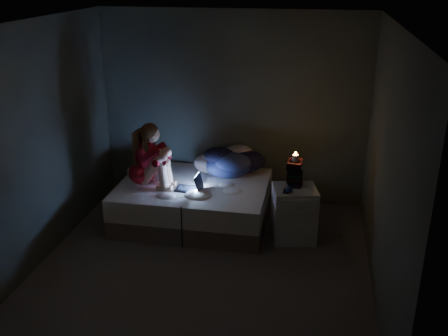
% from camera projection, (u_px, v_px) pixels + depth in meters
% --- Properties ---
extents(floor, '(3.60, 3.80, 0.02)m').
position_uv_depth(floor, '(203.00, 269.00, 5.60)').
color(floor, '#47413F').
rests_on(floor, ground).
extents(ceiling, '(3.60, 3.80, 0.02)m').
position_uv_depth(ceiling, '(198.00, 23.00, 4.63)').
color(ceiling, silver).
rests_on(ceiling, ground).
extents(wall_back, '(3.60, 0.02, 2.60)m').
position_uv_depth(wall_back, '(233.00, 109.00, 6.86)').
color(wall_back, '#3E4039').
rests_on(wall_back, ground).
extents(wall_front, '(3.60, 0.02, 2.60)m').
position_uv_depth(wall_front, '(135.00, 257.00, 3.37)').
color(wall_front, '#3E4039').
rests_on(wall_front, ground).
extents(wall_left, '(0.02, 3.80, 2.60)m').
position_uv_depth(wall_left, '(35.00, 147.00, 5.42)').
color(wall_left, '#3E4039').
rests_on(wall_left, ground).
extents(wall_right, '(0.02, 3.80, 2.60)m').
position_uv_depth(wall_right, '(387.00, 170.00, 4.80)').
color(wall_right, '#3E4039').
rests_on(wall_right, ground).
extents(bed, '(1.87, 1.40, 0.51)m').
position_uv_depth(bed, '(194.00, 202.00, 6.56)').
color(bed, beige).
rests_on(bed, ground).
extents(pillow, '(0.48, 0.34, 0.14)m').
position_uv_depth(pillow, '(149.00, 171.00, 6.69)').
color(pillow, silver).
rests_on(pillow, bed).
extents(woman, '(0.53, 0.36, 0.83)m').
position_uv_depth(woman, '(141.00, 155.00, 6.27)').
color(woman, maroon).
rests_on(woman, bed).
extents(laptop, '(0.34, 0.25, 0.23)m').
position_uv_depth(laptop, '(188.00, 181.00, 6.25)').
color(laptop, black).
rests_on(laptop, bed).
extents(clothes_pile, '(0.78, 0.69, 0.40)m').
position_uv_depth(clothes_pile, '(228.00, 160.00, 6.69)').
color(clothes_pile, navy).
rests_on(clothes_pile, bed).
extents(nightstand, '(0.58, 0.54, 0.67)m').
position_uv_depth(nightstand, '(294.00, 214.00, 6.09)').
color(nightstand, silver).
rests_on(nightstand, ground).
extents(book_stack, '(0.19, 0.25, 0.31)m').
position_uv_depth(book_stack, '(295.00, 173.00, 5.99)').
color(book_stack, black).
rests_on(book_stack, nightstand).
extents(candle, '(0.07, 0.07, 0.08)m').
position_uv_depth(candle, '(295.00, 158.00, 5.92)').
color(candle, beige).
rests_on(candle, book_stack).
extents(phone, '(0.10, 0.15, 0.01)m').
position_uv_depth(phone, '(285.00, 190.00, 5.90)').
color(phone, black).
rests_on(phone, nightstand).
extents(blue_orb, '(0.08, 0.08, 0.08)m').
position_uv_depth(blue_orb, '(287.00, 188.00, 5.86)').
color(blue_orb, navy).
rests_on(blue_orb, nightstand).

